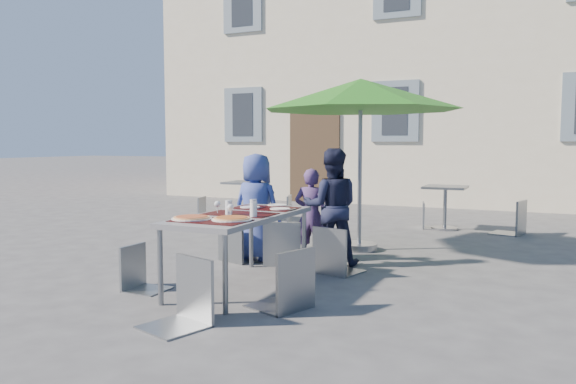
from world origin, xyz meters
The scene contains 23 objects.
ground centered at (0.00, 0.00, 0.00)m, with size 90.00×90.00×0.00m, color #444446.
building centered at (0.00, 11.50, 4.85)m, with size 13.60×8.20×11.10m.
dining_table centered at (0.39, -0.49, 0.70)m, with size 0.80×1.85×0.76m.
pizza_near_left centered at (0.18, -1.05, 0.77)m, with size 0.38×0.38×0.03m.
pizza_near_right centered at (0.55, -0.94, 0.77)m, with size 0.38×0.38×0.03m.
glassware centered at (0.45, -0.59, 0.83)m, with size 0.54×0.41×0.15m.
place_settings centered at (0.41, 0.13, 0.76)m, with size 0.63×0.54×0.01m.
child_0 centered at (-0.09, 0.77, 0.67)m, with size 0.65×0.43×1.34m, color #374897.
child_1 centered at (0.56, 1.00, 0.58)m, with size 0.42×0.28×1.16m, color #4A3368.
child_2 centered at (0.86, 0.90, 0.70)m, with size 0.68×0.39×1.41m, color #171A33.
chair_0 centered at (-0.26, 0.58, 0.58)m, with size 0.56×0.56×0.99m.
chair_1 centered at (0.33, 0.63, 0.60)m, with size 0.59×0.59×1.01m.
chair_2 centered at (1.07, 0.45, 0.60)m, with size 0.55×0.56×1.01m.
chair_3 centered at (-0.48, -1.00, 0.49)m, with size 0.38×0.38×0.85m.
chair_4 centered at (1.15, -1.01, 0.61)m, with size 0.60×0.59×1.04m.
chair_5 centered at (0.57, -1.73, 0.61)m, with size 0.57×0.58×1.03m.
patio_umbrella centered at (0.89, 1.92, 2.10)m, with size 2.69×2.69×2.33m.
cafe_table_0 centered at (-2.01, 3.94, 0.50)m, with size 0.69×0.69×0.73m.
bg_chair_l_0 centered at (-2.57, 3.47, 0.50)m, with size 0.46×0.46×0.87m.
bg_chair_r_0 centered at (-1.05, 3.61, 0.60)m, with size 0.57×0.56×1.02m.
cafe_table_1 centered at (1.67, 4.30, 0.51)m, with size 0.69×0.69×0.74m.
bg_chair_l_1 centered at (1.39, 4.33, 0.49)m, with size 0.46×0.45×0.85m.
bg_chair_r_1 centered at (2.77, 4.21, 0.62)m, with size 0.57×0.57×1.06m.
Camera 1 is at (3.17, -5.41, 1.47)m, focal length 35.00 mm.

